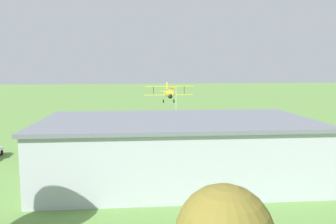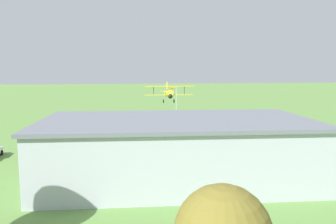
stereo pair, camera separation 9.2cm
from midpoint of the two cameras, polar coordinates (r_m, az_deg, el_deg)
ground_plane at (r=63.10m, az=-4.00°, el=-2.88°), size 400.00×400.00×0.00m
hangar at (r=33.93m, az=1.48°, el=-6.35°), size 27.38×15.27×6.23m
biplane at (r=60.08m, az=0.05°, el=3.31°), size 8.64×6.92×3.70m
car_green at (r=49.57m, az=12.48°, el=-4.86°), size 2.17×4.40×1.62m
car_red at (r=46.00m, az=-18.74°, el=-6.02°), size 2.21×4.47×1.62m
person_walking_on_apron at (r=46.87m, az=-11.79°, el=-5.63°), size 0.52×0.52×1.56m
person_at_fence_line at (r=53.28m, az=9.55°, el=-3.92°), size 0.47×0.47×1.72m
windsock at (r=82.18m, az=0.97°, el=3.75°), size 1.48×1.07×6.90m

